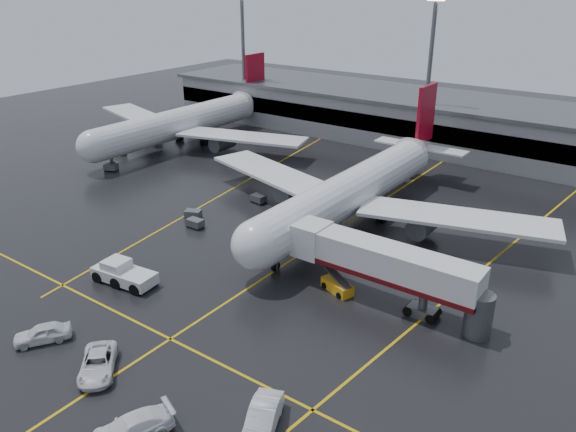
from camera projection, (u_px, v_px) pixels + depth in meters
The scene contains 22 objects.
ground at pixel (312, 246), 64.80m from camera, with size 220.00×220.00×0.00m, color black.
apron_line_centre at pixel (312, 246), 64.79m from camera, with size 0.25×90.00×0.02m, color gold.
apron_line_stop at pixel (170, 339), 48.42m from camera, with size 60.00×0.25×0.02m, color gold.
apron_line_left at pixel (237, 186), 82.99m from camera, with size 0.25×70.00×0.02m, color gold.
apron_line_right at pixel (498, 256), 62.56m from camera, with size 0.25×70.00×0.02m, color gold.
terminal at pixel (464, 125), 98.76m from camera, with size 122.00×19.00×8.60m.
light_mast_left at pixel (243, 50), 114.53m from camera, with size 3.00×1.20×25.45m.
light_mast_mid at pixel (430, 68), 93.02m from camera, with size 3.00×1.20×25.45m.
main_airliner at pixel (356, 188), 70.35m from camera, with size 48.80×45.60×14.10m.
second_airliner at pixel (185, 121), 101.87m from camera, with size 48.80×45.60×14.10m.
jet_bridge at pixel (384, 265), 52.39m from camera, with size 19.90×3.40×6.05m.
pushback_tractor at pixel (123, 274), 56.92m from camera, with size 7.03×3.61×2.42m.
belt_loader at pixel (337, 286), 55.51m from camera, with size 3.77×2.57×2.20m.
service_van_a at pixel (98, 364), 44.15m from camera, with size 2.54×5.50×1.53m, color white.
service_van_b at pixel (131, 429), 37.78m from camera, with size 2.36×5.82×1.69m, color white.
service_van_c at pixel (262, 419), 38.51m from camera, with size 1.90×5.44×1.79m, color silver.
service_van_d at pixel (42, 333), 47.86m from camera, with size 1.87×4.65×1.59m, color silver.
baggage_cart_a at pixel (195, 223), 69.37m from camera, with size 2.04×1.36×1.12m.
baggage_cart_b at pixel (193, 214), 71.98m from camera, with size 2.35×1.99×1.12m.
baggage_cart_c at pixel (258, 198), 76.89m from camera, with size 2.14×1.53×1.12m.
baggage_cart_d at pixel (120, 151), 97.33m from camera, with size 2.11×1.47×1.12m.
baggage_cart_e at pixel (111, 167), 89.32m from camera, with size 2.35×1.98×1.12m.
Camera 1 is at (31.77, -48.74, 28.87)m, focal length 35.28 mm.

